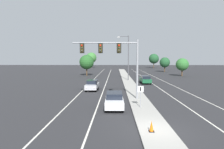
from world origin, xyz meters
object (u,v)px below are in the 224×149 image
object	(u,v)px
car_oncoming_silver	(92,85)
tree_far_right_b	(154,59)
car_oncoming_white	(114,100)
traffic_cone_median_nose	(151,126)
tree_far_right_c	(165,62)
tree_far_left_b	(87,62)
car_receding_green	(145,79)
median_sign_post	(141,93)
street_lamp_median	(127,55)
tree_far_left_a	(91,58)
tree_far_right_a	(182,64)
overhead_signal_mast	(115,55)

from	to	relation	value
car_oncoming_silver	tree_far_right_b	world-z (taller)	tree_far_right_b
tree_far_right_b	car_oncoming_white	bearing A→B (deg)	-104.19
traffic_cone_median_nose	tree_far_right_c	xyz separation A→B (m)	(15.91, 58.04, 3.04)
tree_far_left_b	car_receding_green	bearing A→B (deg)	-49.55
tree_far_right_b	traffic_cone_median_nose	bearing A→B (deg)	-101.52
median_sign_post	tree_far_left_b	bearing A→B (deg)	106.81
street_lamp_median	tree_far_right_c	world-z (taller)	street_lamp_median
tree_far_left_b	car_oncoming_white	bearing A→B (deg)	-77.05
car_oncoming_silver	tree_far_right_c	distance (m)	46.17
car_oncoming_white	car_receding_green	size ratio (longest dim) A/B	1.00
car_oncoming_silver	tree_far_right_b	xyz separation A→B (m)	(23.67, 68.49, 4.02)
car_oncoming_silver	traffic_cone_median_nose	distance (m)	18.62
car_oncoming_white	tree_far_left_a	world-z (taller)	tree_far_left_a
street_lamp_median	tree_far_right_c	size ratio (longest dim) A/B	1.84
tree_far_left_a	tree_far_right_b	world-z (taller)	tree_far_left_a
tree_far_right_a	car_oncoming_white	bearing A→B (deg)	-118.76
car_receding_green	median_sign_post	bearing A→B (deg)	-100.45
street_lamp_median	tree_far_right_b	bearing A→B (deg)	72.82
median_sign_post	car_receding_green	world-z (taller)	median_sign_post
tree_far_right_a	car_oncoming_silver	bearing A→B (deg)	-133.57
tree_far_left_b	tree_far_left_a	bearing A→B (deg)	95.63
car_receding_green	street_lamp_median	bearing A→B (deg)	126.40
car_receding_green	car_oncoming_silver	bearing A→B (deg)	-140.48
street_lamp_median	car_oncoming_silver	bearing A→B (deg)	-116.89
street_lamp_median	tree_far_left_b	size ratio (longest dim) A/B	1.65
tree_far_right_c	tree_far_left_a	xyz separation A→B (m)	(-31.45, 32.60, 1.83)
median_sign_post	traffic_cone_median_nose	bearing A→B (deg)	-90.96
traffic_cone_median_nose	tree_far_left_a	distance (m)	92.09
traffic_cone_median_nose	tree_far_right_c	distance (m)	60.26
median_sign_post	car_oncoming_white	bearing A→B (deg)	175.74
overhead_signal_mast	tree_far_right_c	xyz separation A→B (m)	(18.43, 47.52, -1.94)
overhead_signal_mast	tree_far_right_a	xyz separation A→B (m)	(19.02, 30.85, -2.16)
street_lamp_median	tree_far_left_a	size ratio (longest dim) A/B	1.21
overhead_signal_mast	tree_far_right_a	world-z (taller)	overhead_signal_mast
car_oncoming_silver	tree_far_left_a	xyz separation A→B (m)	(-9.40, 73.07, 4.56)
median_sign_post	car_oncoming_white	size ratio (longest dim) A/B	0.49
traffic_cone_median_nose	tree_far_right_c	world-z (taller)	tree_far_right_c
overhead_signal_mast	car_receding_green	bearing A→B (deg)	67.82
street_lamp_median	tree_far_left_b	xyz separation A→B (m)	(-11.08, 12.37, -1.83)
tree_far_right_a	tree_far_right_b	size ratio (longest dim) A/B	0.69
traffic_cone_median_nose	overhead_signal_mast	bearing A→B (deg)	103.46
tree_far_right_c	tree_far_left_b	bearing A→B (deg)	-149.95
median_sign_post	car_receding_green	bearing A→B (deg)	79.55
median_sign_post	tree_far_left_a	bearing A→B (deg)	100.53
overhead_signal_mast	tree_far_right_a	distance (m)	36.31
tree_far_right_b	tree_far_right_a	bearing A→B (deg)	-91.32
overhead_signal_mast	car_oncoming_silver	size ratio (longest dim) A/B	1.77
median_sign_post	street_lamp_median	bearing A→B (deg)	89.60
street_lamp_median	tree_far_right_c	distance (m)	32.00
overhead_signal_mast	street_lamp_median	world-z (taller)	street_lamp_median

